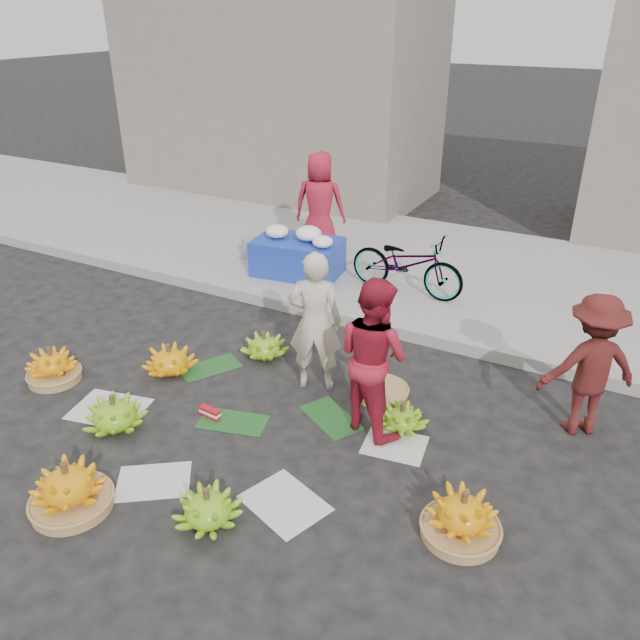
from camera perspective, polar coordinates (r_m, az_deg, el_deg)
The scene contains 23 objects.
ground at distance 6.18m, azimuth -6.13°, elevation -8.53°, with size 80.00×80.00×0.00m, color black.
curb at distance 7.78m, azimuth 2.81°, elevation 0.22°, with size 40.00×0.25×0.15m, color gray.
sidewalk at distance 9.57m, azimuth 8.26°, elevation 5.14°, with size 40.00×4.00×0.12m, color gray.
building_left at distance 13.35m, azimuth -3.65°, elevation 20.14°, with size 6.00×3.00×4.00m, color gray.
newspaper_scatter at distance 5.67m, azimuth -10.70°, elevation -12.56°, with size 3.20×1.80×0.00m, color silver, non-canonical shape.
banana_leaves at distance 6.36m, azimuth -5.89°, elevation -7.34°, with size 2.00×1.00×0.00m, color #17461B, non-canonical shape.
banana_bunch_0 at distance 7.14m, azimuth -23.24°, elevation -3.97°, with size 0.60×0.60×0.39m.
banana_bunch_1 at distance 6.19m, azimuth -18.29°, elevation -8.14°, with size 0.71×0.71×0.35m.
banana_bunch_2 at distance 5.41m, azimuth -21.97°, elevation -14.13°, with size 0.63×0.63×0.44m.
banana_bunch_3 at distance 5.03m, azimuth -10.22°, elevation -16.56°, with size 0.56×0.56×0.32m.
banana_bunch_4 at distance 4.95m, azimuth 12.85°, elevation -17.19°, with size 0.59×0.59×0.42m.
banana_bunch_5 at distance 5.94m, azimuth 7.52°, elevation -8.87°, with size 0.55×0.55×0.28m.
banana_bunch_6 at distance 6.91m, azimuth -13.57°, elevation -3.59°, with size 0.58×0.58×0.34m.
banana_bunch_7 at distance 7.03m, azimuth -5.15°, elevation -2.41°, with size 0.50×0.50×0.32m.
basket_spare at distance 6.44m, azimuth 5.54°, elevation -6.51°, with size 0.56×0.56×0.06m, color olive.
incense_stack at distance 6.17m, azimuth -10.04°, elevation -8.31°, with size 0.23×0.07×0.09m, color #AF1217.
vendor_cream at distance 6.20m, azimuth -0.46°, elevation -0.18°, with size 0.54×0.36×1.49m, color beige.
vendor_red at distance 5.60m, azimuth 4.88°, elevation -3.32°, with size 0.74×0.57×1.51m, color #B71C2E.
man_striped at distance 6.07m, azimuth 23.48°, elevation -3.86°, with size 0.89×0.51×1.37m, color maroon.
flower_table at distance 8.85m, azimuth -2.01°, elevation 6.01°, with size 1.29×0.90×0.70m.
grey_bucket at distance 9.55m, azimuth -6.34°, elevation 6.58°, with size 0.27×0.27×0.30m, color gray.
flower_vendor at distance 9.40m, azimuth -0.02°, elevation 10.49°, with size 0.77×0.50×1.57m, color #B71C2E.
bicycle at distance 8.28m, azimuth 7.96°, elevation 5.17°, with size 1.57×0.55×0.83m, color gray.
Camera 1 is at (2.93, -4.11, 3.57)m, focal length 35.00 mm.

